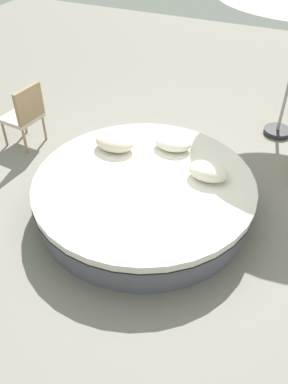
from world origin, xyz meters
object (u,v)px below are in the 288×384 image
Objects in this scene: throw_pillow_0 at (208,171)px; patio_chair at (25,112)px; throw_pillow_2 at (115,142)px; round_bed at (144,194)px; throw_pillow_1 at (173,142)px.

patio_chair is at bearing 173.88° from throw_pillow_0.
throw_pillow_0 is at bearing -5.02° from throw_pillow_2.
throw_pillow_0 is 0.51× the size of patio_chair.
patio_chair is (-2.95, 0.32, -0.02)m from throw_pillow_0.
throw_pillow_1 is (0.06, 0.80, 0.32)m from round_bed.
patio_chair reaches higher than round_bed.
round_bed is 0.86m from throw_pillow_1.
throw_pillow_0 reaches higher than round_bed.
throw_pillow_2 is at bearing -155.04° from throw_pillow_1.
patio_chair is (-1.62, 0.20, -0.02)m from throw_pillow_2.
throw_pillow_1 is at bearing 144.64° from throw_pillow_0.
round_bed is at bearing -36.13° from throw_pillow_2.
throw_pillow_2 is at bearing -91.56° from patio_chair.
throw_pillow_2 is (-0.71, -0.33, 0.01)m from throw_pillow_1.
patio_chair reaches higher than throw_pillow_2.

